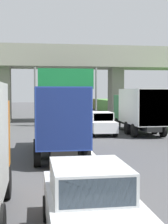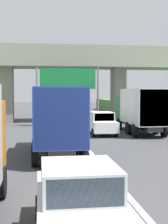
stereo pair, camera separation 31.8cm
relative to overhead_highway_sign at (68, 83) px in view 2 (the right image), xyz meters
name	(u,v)px [view 2 (the right image)]	position (x,y,z in m)	size (l,w,h in m)	color
lane_centre_stripe	(70,129)	(0.00, -2.12, -4.06)	(0.20, 96.69, 0.01)	white
overpass_bridge	(64,65)	(0.00, 4.96, 1.98)	(40.00, 4.80, 7.98)	gray
overhead_highway_sign	(68,83)	(0.00, 0.00, 0.00)	(5.88, 0.18, 5.48)	slate
truck_red	(79,98)	(4.85, 31.46, -2.13)	(2.44, 7.30, 3.44)	black
truck_blue	(57,118)	(-1.83, -14.20, -2.13)	(2.44, 7.30, 3.44)	black
truck_green	(140,108)	(5.07, -6.05, -2.13)	(2.44, 7.30, 3.44)	black
car_white	(102,123)	(1.95, -6.52, -3.21)	(1.86, 4.10, 1.72)	silver
car_silver	(79,203)	(-1.90, -23.91, -3.21)	(1.86, 4.10, 1.72)	#B2B5B7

